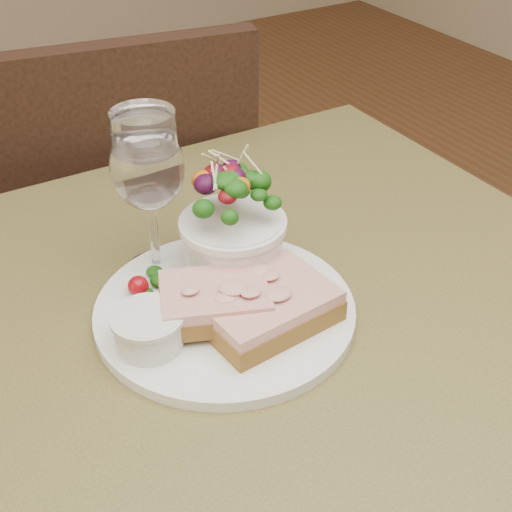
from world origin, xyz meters
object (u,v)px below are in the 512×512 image
sandwich_back (215,301)px  ramekin (148,329)px  salad_bowl (233,221)px  dinner_plate (225,310)px  chair_far (127,314)px  cafe_table (268,395)px  wine_glass (148,172)px  sandwich_front (266,306)px

sandwich_back → ramekin: sandwich_back is taller
salad_bowl → dinner_plate: bearing=-127.1°
dinner_plate → sandwich_back: sandwich_back is taller
sandwich_back → salad_bowl: size_ratio=1.00×
chair_far → dinner_plate: (-0.08, -0.59, 0.46)m
salad_bowl → cafe_table: bearing=-96.1°
cafe_table → dinner_plate: size_ratio=3.03×
chair_far → wine_glass: bearing=86.6°
cafe_table → chair_far: bearing=85.3°
ramekin → wine_glass: bearing=63.1°
sandwich_back → ramekin: bearing=-157.8°
sandwich_back → salad_bowl: 0.10m
cafe_table → sandwich_back: size_ratio=6.31×
sandwich_back → wine_glass: size_ratio=0.72×
dinner_plate → ramekin: (-0.09, -0.01, 0.03)m
dinner_plate → sandwich_back: 0.04m
sandwich_back → ramekin: 0.07m
cafe_table → chair_far: (0.05, 0.62, -0.36)m
cafe_table → dinner_plate: dinner_plate is taller
cafe_table → ramekin: bearing=169.8°
salad_bowl → wine_glass: 0.10m
sandwich_front → salad_bowl: size_ratio=1.07×
ramekin → wine_glass: 0.16m
salad_bowl → chair_far: bearing=85.5°
cafe_table → salad_bowl: (0.01, 0.09, 0.17)m
chair_far → sandwich_back: (-0.10, -0.60, 0.49)m
sandwich_front → wine_glass: 0.18m
salad_bowl → sandwich_back: bearing=-131.0°
cafe_table → wine_glass: 0.27m
sandwich_front → wine_glass: size_ratio=0.78×
chair_far → salad_bowl: (-0.04, -0.53, 0.53)m
cafe_table → sandwich_front: bearing=-152.8°
salad_bowl → ramekin: bearing=-152.3°
sandwich_back → chair_far: bearing=101.9°
sandwich_front → ramekin: (-0.11, 0.02, 0.00)m
dinner_plate → ramekin: ramekin is taller
salad_bowl → sandwich_front: bearing=-99.7°
sandwich_back → wine_glass: bearing=116.4°
sandwich_front → salad_bowl: salad_bowl is taller
cafe_table → sandwich_front: size_ratio=5.86×
dinner_plate → ramekin: bearing=-170.9°
sandwich_front → sandwich_back: (-0.04, 0.03, 0.01)m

